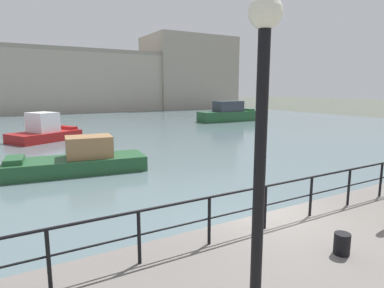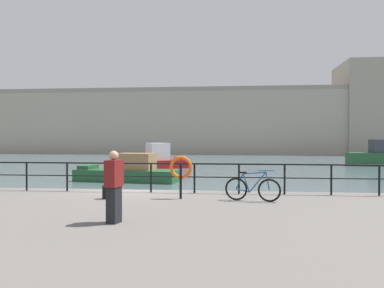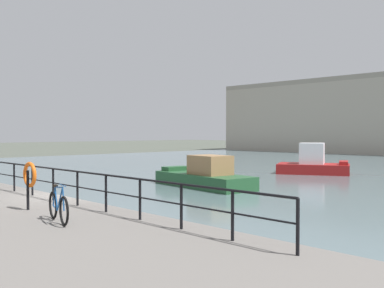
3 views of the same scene
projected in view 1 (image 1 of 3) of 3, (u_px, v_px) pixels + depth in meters
name	position (u px, v px, depth m)	size (l,w,h in m)	color
ground_plane	(264.00, 240.00, 8.94)	(240.00, 240.00, 0.00)	#4C5147
water_basin	(70.00, 128.00, 34.72)	(80.00, 60.00, 0.01)	slate
harbor_building	(88.00, 80.00, 60.49)	(77.19, 12.61, 14.94)	#A89E8E
moored_white_yacht	(79.00, 160.00, 16.06)	(6.75, 3.04, 1.78)	#23512D
moored_blue_motorboat	(228.00, 113.00, 41.16)	(7.80, 2.36, 2.56)	#23512D
moored_cabin_cruiser	(45.00, 131.00, 25.84)	(5.80, 4.88, 2.25)	maroon
quay_railing	(239.00, 205.00, 7.29)	(23.86, 0.07, 1.08)	black
mooring_bollard	(342.00, 244.00, 6.56)	(0.32, 0.32, 0.44)	black
quay_lamp_post	(260.00, 151.00, 3.21)	(0.32, 0.32, 4.17)	black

